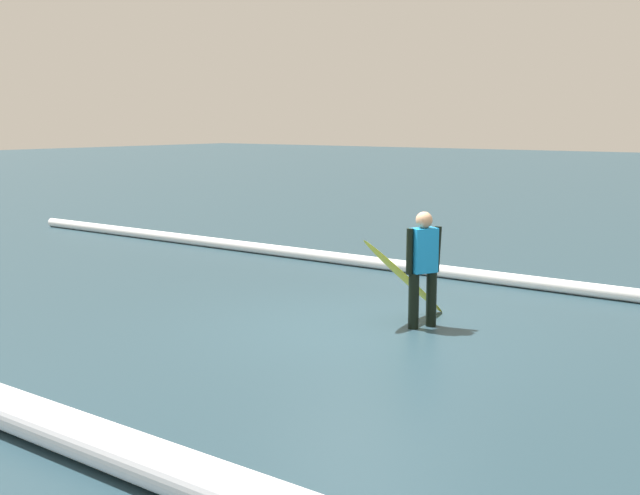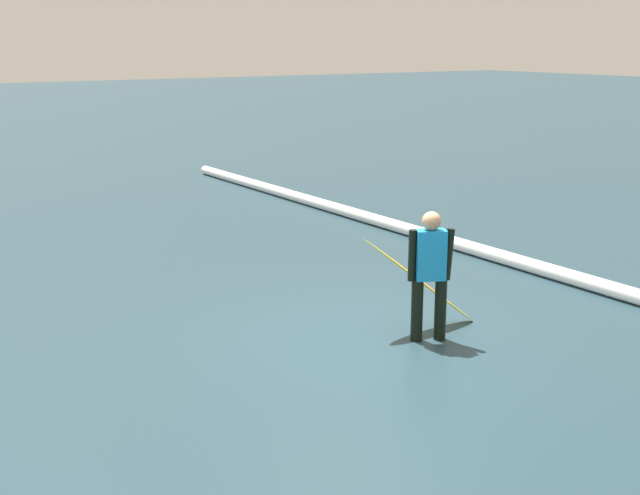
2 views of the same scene
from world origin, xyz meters
name	(u,v)px [view 1 (image 1 of 2)]	position (x,y,z in m)	size (l,w,h in m)	color
ground_plane	(364,328)	(0.00, 0.00, 0.00)	(127.66, 127.66, 0.00)	#213843
surfer	(423,263)	(-0.59, -0.49, 0.86)	(0.33, 0.50, 1.54)	black
surfboard	(405,278)	(-0.19, -0.68, 0.59)	(0.63, 1.52, 1.20)	yellow
wave_crest_foreground	(401,266)	(1.70, -3.71, 0.11)	(0.22, 0.22, 21.12)	white
wave_crest_midground	(124,452)	(-1.03, 4.84, 0.19)	(0.37, 0.37, 17.20)	white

